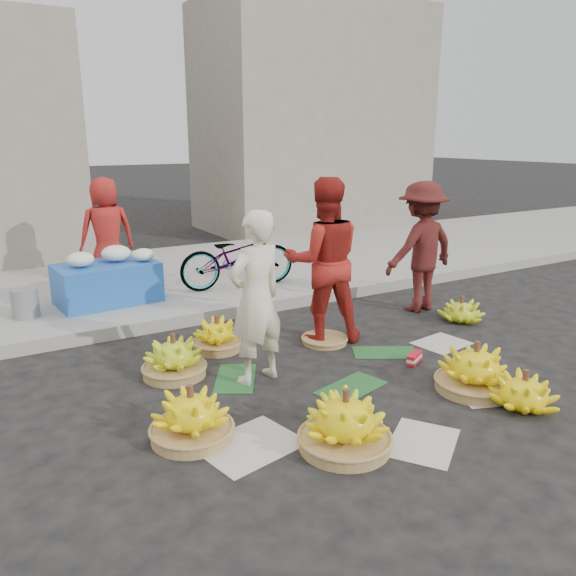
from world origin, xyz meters
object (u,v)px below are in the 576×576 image
banana_bunch_0 (191,417)px  vendor_cream (256,298)px  banana_bunch_4 (475,369)px  bicycle (238,257)px  flower_table (108,280)px

banana_bunch_0 → vendor_cream: size_ratio=0.43×
banana_bunch_4 → bicycle: bearing=97.0°
vendor_cream → flower_table: bearing=-88.9°
vendor_cream → bicycle: 2.86m
banana_bunch_4 → flower_table: bearing=119.2°
banana_bunch_4 → vendor_cream: bearing=143.3°
banana_bunch_4 → banana_bunch_0: bearing=169.0°
banana_bunch_4 → bicycle: bicycle is taller
banana_bunch_4 → flower_table: (-2.20, 3.94, 0.21)m
vendor_cream → bicycle: (1.07, 2.65, -0.23)m
bicycle → banana_bunch_4: bearing=-167.7°
banana_bunch_0 → bicycle: 3.87m
banana_bunch_0 → flower_table: flower_table is taller
banana_bunch_0 → banana_bunch_4: 2.47m
flower_table → bicycle: bicycle is taller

